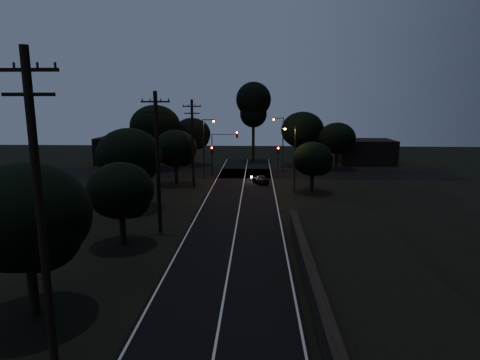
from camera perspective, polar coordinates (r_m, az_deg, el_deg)
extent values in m
plane|color=black|center=(18.53, -3.45, -22.20)|extent=(160.00, 160.00, 0.00)
cube|color=black|center=(38.81, -0.13, -4.17)|extent=(8.00, 70.00, 0.02)
cube|color=black|center=(58.34, 0.76, 0.95)|extent=(60.00, 8.00, 0.02)
cube|color=beige|center=(38.81, -0.13, -4.15)|extent=(0.12, 70.00, 0.01)
cube|color=beige|center=(39.15, -5.63, -4.07)|extent=(0.12, 70.00, 0.01)
cube|color=beige|center=(38.82, 5.42, -4.19)|extent=(0.12, 70.00, 0.01)
cube|color=black|center=(20.88, 10.60, -15.94)|extent=(0.40, 26.00, 1.50)
cube|color=black|center=(20.54, 10.68, -13.95)|extent=(0.55, 26.00, 0.10)
cube|color=black|center=(21.68, 19.87, -15.82)|extent=(6.50, 26.00, 1.20)
cylinder|color=black|center=(16.02, -26.47, -5.16)|extent=(0.30, 0.30, 12.00)
cube|color=black|center=(15.52, -28.14, 13.66)|extent=(2.20, 0.12, 0.12)
cube|color=black|center=(15.48, -27.87, 10.71)|extent=(1.80, 0.12, 0.12)
cylinder|color=black|center=(31.73, -11.61, 2.33)|extent=(0.30, 0.30, 11.00)
cube|color=black|center=(31.39, -11.95, 10.84)|extent=(2.20, 0.12, 0.12)
cube|color=black|center=(31.40, -11.89, 9.38)|extent=(1.80, 0.12, 0.12)
cylinder|color=black|center=(48.30, -6.75, 5.07)|extent=(0.30, 0.30, 10.50)
cube|color=black|center=(48.05, -6.87, 10.35)|extent=(2.20, 0.12, 0.12)
cube|color=black|center=(48.07, -6.84, 9.40)|extent=(1.80, 0.12, 0.12)
cylinder|color=black|center=(22.24, -27.35, -13.52)|extent=(0.44, 0.44, 2.75)
ellipsoid|color=black|center=(21.09, -28.21, -4.53)|extent=(5.92, 5.92, 5.03)
sphere|color=black|center=(20.25, -26.36, -6.72)|extent=(3.55, 3.55, 3.55)
cylinder|color=black|center=(30.46, -16.34, -6.73)|extent=(0.44, 0.44, 2.23)
ellipsoid|color=black|center=(29.73, -16.63, -1.41)|extent=(4.73, 4.73, 4.02)
sphere|color=black|center=(29.14, -15.34, -2.55)|extent=(2.84, 2.84, 2.84)
cylinder|color=black|center=(40.32, -15.22, -1.91)|extent=(0.44, 0.44, 2.86)
ellipsoid|color=black|center=(39.68, -15.49, 3.37)|extent=(6.17, 6.17, 5.25)
sphere|color=black|center=(38.86, -14.20, 2.36)|extent=(3.70, 3.70, 3.70)
cylinder|color=black|center=(51.24, -9.05, 0.84)|extent=(0.44, 0.44, 2.53)
ellipsoid|color=black|center=(50.78, -9.16, 4.49)|extent=(5.39, 5.39, 4.58)
sphere|color=black|center=(50.13, -8.21, 3.82)|extent=(3.24, 3.24, 3.24)
cylinder|color=black|center=(66.87, -6.77, 3.38)|extent=(0.44, 0.44, 2.85)
ellipsoid|color=black|center=(66.49, -6.85, 6.55)|extent=(6.10, 6.10, 5.18)
sphere|color=black|center=(65.77, -6.00, 5.99)|extent=(3.66, 3.66, 3.66)
cylinder|color=black|center=(63.95, -11.79, 3.25)|extent=(0.44, 0.44, 3.66)
ellipsoid|color=black|center=(63.51, -11.95, 7.47)|extent=(7.71, 7.71, 6.55)
sphere|color=black|center=(62.49, -10.89, 6.75)|extent=(4.62, 4.62, 4.62)
cylinder|color=black|center=(66.39, 8.77, 3.43)|extent=(0.44, 0.44, 3.21)
ellipsoid|color=black|center=(65.98, 8.88, 7.04)|extent=(6.90, 6.90, 5.87)
sphere|color=black|center=(65.49, 9.99, 6.38)|extent=(4.14, 4.14, 4.14)
cylinder|color=black|center=(64.24, 13.50, 2.76)|extent=(0.44, 0.44, 2.65)
ellipsoid|color=black|center=(63.86, 13.63, 5.81)|extent=(5.64, 5.64, 4.80)
sphere|color=black|center=(63.56, 14.59, 5.23)|extent=(3.39, 3.39, 3.39)
cylinder|color=black|center=(46.75, 10.16, -0.40)|extent=(0.44, 0.44, 2.15)
ellipsoid|color=black|center=(46.29, 10.28, 2.98)|extent=(4.56, 4.56, 3.88)
sphere|color=black|center=(46.03, 11.32, 2.33)|extent=(2.74, 2.74, 2.74)
cylinder|color=black|center=(70.72, 1.90, 5.76)|extent=(0.50, 0.50, 7.52)
sphere|color=black|center=(70.44, 1.93, 11.37)|extent=(6.02, 6.02, 6.02)
sphere|color=black|center=(70.46, 1.92, 9.37)|extent=(4.65, 4.65, 4.65)
cube|color=black|center=(71.28, -15.32, 4.16)|extent=(10.00, 8.00, 4.40)
cube|color=black|center=(71.30, 17.36, 3.89)|extent=(9.00, 7.00, 4.00)
cylinder|color=black|center=(56.44, -3.97, 2.22)|extent=(0.12, 0.12, 3.20)
cube|color=black|center=(56.16, -4.00, 4.29)|extent=(0.28, 0.22, 0.90)
sphere|color=#FF0705|center=(56.00, -4.02, 4.58)|extent=(0.22, 0.22, 0.22)
cylinder|color=black|center=(56.16, 5.40, 2.15)|extent=(0.12, 0.12, 3.20)
cube|color=black|center=(55.88, 5.44, 4.23)|extent=(0.28, 0.22, 0.90)
sphere|color=#FF0705|center=(55.72, 5.45, 4.52)|extent=(0.22, 0.22, 0.22)
cylinder|color=black|center=(56.31, -3.99, 3.13)|extent=(0.12, 0.12, 5.00)
cube|color=black|center=(55.67, -0.43, 6.48)|extent=(0.28, 0.22, 0.90)
sphere|color=#FF0705|center=(55.52, -0.43, 6.78)|extent=(0.22, 0.22, 0.22)
cube|color=black|center=(55.79, -2.23, 6.48)|extent=(3.50, 0.08, 0.08)
cylinder|color=black|center=(54.26, -5.19, 4.41)|extent=(0.16, 0.16, 8.00)
cube|color=black|center=(53.87, -4.52, 8.53)|extent=(1.40, 0.10, 0.10)
cube|color=black|center=(53.79, -3.77, 8.49)|extent=(0.35, 0.22, 0.12)
sphere|color=orange|center=(53.80, -3.76, 8.38)|extent=(0.26, 0.26, 0.26)
cylinder|color=black|center=(59.87, 6.12, 5.00)|extent=(0.16, 0.16, 8.00)
cube|color=black|center=(59.55, 5.51, 8.74)|extent=(1.40, 0.10, 0.10)
cube|color=black|center=(59.52, 4.83, 8.71)|extent=(0.35, 0.22, 0.12)
sphere|color=orange|center=(59.53, 4.83, 8.61)|extent=(0.26, 0.26, 0.26)
cylinder|color=black|center=(46.08, 7.81, 2.88)|extent=(0.16, 0.16, 7.50)
cube|color=black|center=(45.66, 7.17, 7.43)|extent=(1.20, 0.10, 0.10)
cube|color=black|center=(45.62, 6.41, 7.38)|extent=(0.35, 0.22, 0.12)
sphere|color=orange|center=(45.63, 6.41, 7.25)|extent=(0.26, 0.26, 0.26)
imported|color=black|center=(51.17, 2.90, 0.15)|extent=(2.46, 3.55, 1.12)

